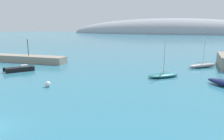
% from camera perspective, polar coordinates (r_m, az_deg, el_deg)
% --- Properties ---
extents(breakwater_rocks, '(23.86, 6.43, 1.69)m').
position_cam_1_polar(breakwater_rocks, '(57.90, -23.62, 2.98)').
color(breakwater_rocks, gray).
rests_on(breakwater_rocks, ground).
extents(distant_ridge, '(257.54, 61.45, 37.92)m').
position_cam_1_polar(distant_ridge, '(268.69, 14.26, 9.84)').
color(distant_ridge, '#999EA8').
rests_on(distant_ridge, ground).
extents(sailboat_grey_near_shore, '(6.72, 6.71, 6.99)m').
position_cam_1_polar(sailboat_grey_near_shore, '(49.94, 24.11, 1.21)').
color(sailboat_grey_near_shore, gray).
rests_on(sailboat_grey_near_shore, water).
extents(sailboat_teal_outer_mooring, '(6.13, 6.09, 7.02)m').
position_cam_1_polar(sailboat_teal_outer_mooring, '(38.14, 14.23, -1.29)').
color(sailboat_teal_outer_mooring, '#1E6B70').
rests_on(sailboat_teal_outer_mooring, water).
extents(motorboat_black_foreground, '(4.60, 5.45, 1.27)m').
position_cam_1_polar(motorboat_black_foreground, '(45.79, -24.40, 0.26)').
color(motorboat_black_foreground, black).
rests_on(motorboat_black_foreground, water).
extents(mooring_buoy_white, '(0.86, 0.86, 0.86)m').
position_cam_1_polar(mooring_buoy_white, '(32.55, -17.60, -3.79)').
color(mooring_buoy_white, silver).
rests_on(mooring_buoy_white, water).
extents(harbor_lamp_post, '(0.36, 0.36, 4.56)m').
position_cam_1_polar(harbor_lamp_post, '(56.53, -22.60, 6.59)').
color(harbor_lamp_post, black).
rests_on(harbor_lamp_post, breakwater_rocks).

